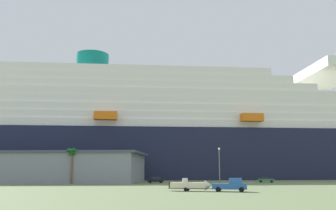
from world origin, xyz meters
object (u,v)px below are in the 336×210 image
(parked_car_green_wagon, at_px, (266,180))
(parked_car_black_coupe, at_px, (156,180))
(street_lamp, at_px, (219,161))
(cruise_ship, at_px, (173,136))
(pickup_truck, at_px, (231,185))
(palm_tree, at_px, (72,155))
(small_boat_on_trailer, at_px, (192,185))

(parked_car_green_wagon, xyz_separation_m, parked_car_black_coupe, (-31.36, -5.52, 0.00))
(street_lamp, relative_size, parked_car_black_coupe, 1.99)
(cruise_ship, height_order, pickup_truck, cruise_ship)
(palm_tree, bearing_deg, cruise_ship, 64.73)
(palm_tree, distance_m, parked_car_green_wagon, 54.79)
(pickup_truck, relative_size, parked_car_green_wagon, 1.24)
(cruise_ship, xyz_separation_m, small_boat_on_trailer, (4.57, -85.10, -16.24))
(cruise_ship, relative_size, palm_tree, 29.74)
(pickup_truck, distance_m, parked_car_green_wagon, 49.20)
(pickup_truck, bearing_deg, parked_car_green_wagon, 70.53)
(pickup_truck, xyz_separation_m, small_boat_on_trailer, (-6.33, 1.36, -0.08))
(cruise_ship, height_order, parked_car_green_wagon, cruise_ship)
(cruise_ship, xyz_separation_m, palm_tree, (-25.35, -53.70, -9.75))
(small_boat_on_trailer, distance_m, parked_car_black_coupe, 40.44)
(cruise_ship, bearing_deg, small_boat_on_trailer, -86.93)
(parked_car_black_coupe, bearing_deg, cruise_ship, 84.91)
(pickup_truck, height_order, small_boat_on_trailer, pickup_truck)
(pickup_truck, height_order, parked_car_green_wagon, pickup_truck)
(small_boat_on_trailer, bearing_deg, palm_tree, 133.62)
(street_lamp, relative_size, parked_car_green_wagon, 1.87)
(small_boat_on_trailer, relative_size, parked_car_green_wagon, 1.74)
(pickup_truck, bearing_deg, small_boat_on_trailer, 167.85)
(pickup_truck, relative_size, small_boat_on_trailer, 0.71)
(small_boat_on_trailer, xyz_separation_m, palm_tree, (-29.92, 31.40, 6.49))
(street_lamp, bearing_deg, pickup_truck, -92.48)
(palm_tree, height_order, parked_car_green_wagon, palm_tree)
(cruise_ship, distance_m, small_boat_on_trailer, 86.75)
(small_boat_on_trailer, height_order, parked_car_green_wagon, small_boat_on_trailer)
(street_lamp, bearing_deg, parked_car_green_wagon, 50.30)
(small_boat_on_trailer, bearing_deg, parked_car_green_wagon, 63.21)
(palm_tree, bearing_deg, parked_car_green_wagon, 14.51)
(small_boat_on_trailer, bearing_deg, parked_car_black_coupe, 102.32)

